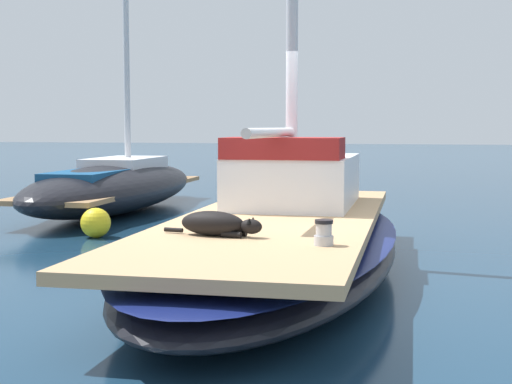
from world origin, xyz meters
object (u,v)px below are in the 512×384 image
sailboat_main (278,246)px  moored_boat_port_side (115,185)px  dog_black (216,224)px  coiled_rope (201,225)px  mooring_buoy (96,223)px  deck_winch (324,233)px

sailboat_main → moored_boat_port_side: moored_boat_port_side is taller
dog_black → coiled_rope: (-0.30, 0.50, -0.08)m
coiled_rope → sailboat_main: bearing=61.8°
moored_boat_port_side → coiled_rope: bearing=-59.3°
sailboat_main → dog_black: 1.59m
sailboat_main → mooring_buoy: 3.80m
dog_black → mooring_buoy: bearing=128.8°
mooring_buoy → moored_boat_port_side: bearing=109.4°
sailboat_main → mooring_buoy: bearing=146.1°
sailboat_main → moored_boat_port_side: size_ratio=1.08×
sailboat_main → dog_black: size_ratio=7.66×
coiled_rope → deck_winch: bearing=-31.5°
mooring_buoy → deck_winch: bearing=-45.1°
sailboat_main → deck_winch: deck_winch is taller
sailboat_main → moored_boat_port_side: 6.74m
moored_boat_port_side → mooring_buoy: 3.31m
sailboat_main → mooring_buoy: (-3.16, 2.12, -0.12)m
dog_black → coiled_rope: bearing=121.0°
sailboat_main → coiled_rope: (-0.54, -1.01, 0.35)m
sailboat_main → deck_winch: (0.76, -1.80, 0.42)m
dog_black → deck_winch: (1.00, -0.30, -0.01)m
sailboat_main → mooring_buoy: size_ratio=16.57×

